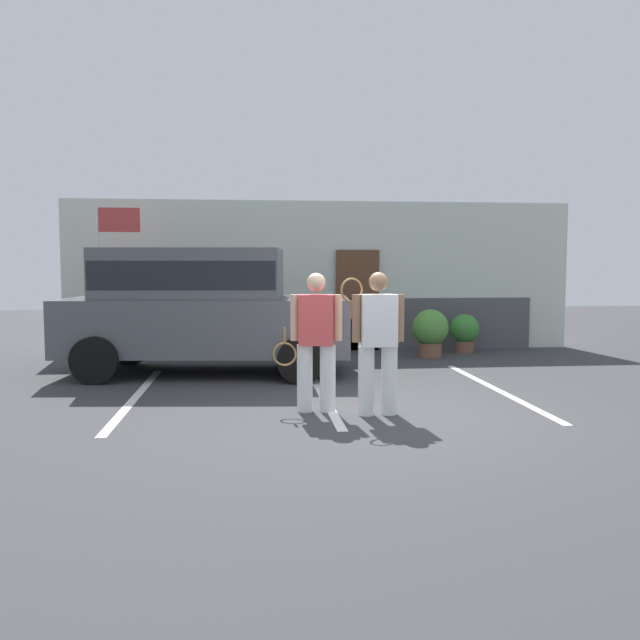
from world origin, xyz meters
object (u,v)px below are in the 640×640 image
object	(u,v)px
parked_suv	(201,304)
flag_pole	(109,253)
tennis_player_woman	(378,341)
potted_plant_by_porch	(430,331)
potted_plant_secondary	(464,331)
tennis_player_man	(316,340)

from	to	relation	value
parked_suv	flag_pole	bearing A→B (deg)	141.11
tennis_player_woman	potted_plant_by_porch	world-z (taller)	tennis_player_woman
parked_suv	potted_plant_by_porch	xyz separation A→B (m)	(4.28, 1.53, -0.63)
tennis_player_woman	potted_plant_secondary	distance (m)	6.14
tennis_player_woman	potted_plant_secondary	size ratio (longest dim) A/B	2.16
parked_suv	flag_pole	distance (m)	2.69
tennis_player_woman	flag_pole	distance (m)	6.64
parked_suv	potted_plant_by_porch	size ratio (longest dim) A/B	5.11
tennis_player_man	tennis_player_woman	world-z (taller)	tennis_player_woman
tennis_player_man	tennis_player_woman	bearing A→B (deg)	168.15
potted_plant_secondary	flag_pole	bearing A→B (deg)	-177.26
parked_suv	flag_pole	world-z (taller)	flag_pole
potted_plant_by_porch	parked_suv	bearing A→B (deg)	-160.29
parked_suv	tennis_player_woman	distance (m)	4.03
potted_plant_secondary	parked_suv	bearing A→B (deg)	-157.67
tennis_player_woman	flag_pole	world-z (taller)	flag_pole
tennis_player_woman	potted_plant_secondary	world-z (taller)	tennis_player_woman
tennis_player_woman	potted_plant_secondary	bearing A→B (deg)	-120.09
potted_plant_secondary	tennis_player_man	bearing A→B (deg)	-124.64
potted_plant_by_porch	potted_plant_secondary	world-z (taller)	potted_plant_by_porch
parked_suv	tennis_player_man	world-z (taller)	parked_suv
tennis_player_woman	parked_suv	bearing A→B (deg)	-57.38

